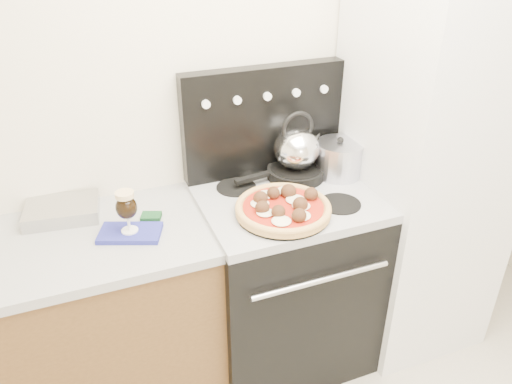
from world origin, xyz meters
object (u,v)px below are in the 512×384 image
stove_body (284,282)px  beer_glass (127,212)px  tea_kettle (297,145)px  oven_mitt (130,233)px  pizza (283,206)px  base_cabinet (41,342)px  skillet (296,173)px  stock_pot (339,160)px  pizza_pan (283,213)px  fridge (423,166)px

stove_body → beer_glass: size_ratio=4.98×
tea_kettle → beer_glass: bearing=-160.5°
stove_body → oven_mitt: bearing=-177.7°
beer_glass → pizza: size_ratio=0.45×
stove_body → tea_kettle: tea_kettle is taller
stove_body → pizza: pizza is taller
base_cabinet → beer_glass: (0.42, -0.05, 0.58)m
base_cabinet → skillet: bearing=5.6°
stock_pot → stove_body: bearing=-163.1°
skillet → stove_body: bearing=-127.8°
oven_mitt → pizza_pan: bearing=-10.3°
fridge → beer_glass: 1.38m
pizza → fridge: bearing=8.2°
fridge → tea_kettle: size_ratio=8.24×
base_cabinet → fridge: (1.80, -0.05, 0.52)m
stove_body → fridge: (0.70, -0.03, 0.51)m
base_cabinet → tea_kettle: 1.39m
stove_body → pizza_pan: size_ratio=2.32×
tea_kettle → pizza: bearing=-116.9°
base_cabinet → tea_kettle: size_ratio=6.29×
stock_pot → oven_mitt: bearing=-173.0°
beer_glass → skillet: beer_glass is taller
fridge → stove_body: bearing=178.0°
fridge → oven_mitt: fridge is taller
pizza → tea_kettle: size_ratio=1.69×
base_cabinet → fridge: 1.88m
pizza_pan → beer_glass: bearing=169.7°
beer_glass → pizza_pan: 0.62m
base_cabinet → stove_body: size_ratio=1.65×
tea_kettle → stock_pot: size_ratio=1.08×
oven_mitt → beer_glass: size_ratio=1.34×
fridge → skillet: (-0.59, 0.17, -0.01)m
skillet → oven_mitt: bearing=-167.8°
base_cabinet → stock_pot: 1.52m
base_cabinet → oven_mitt: bearing=-7.1°
pizza_pan → tea_kettle: tea_kettle is taller
oven_mitt → skillet: bearing=12.2°
stove_body → base_cabinet: bearing=178.7°
pizza → stove_body: bearing=60.2°
base_cabinet → pizza_pan: size_ratio=3.82×
fridge → pizza: (-0.78, -0.11, 0.01)m
base_cabinet → tea_kettle: bearing=5.6°
oven_mitt → beer_glass: beer_glass is taller
tea_kettle → skillet: bearing=0.0°
pizza → tea_kettle: (0.19, 0.28, 0.12)m
base_cabinet → stove_body: stove_body is taller
stove_body → stock_pot: size_ratio=4.12×
tea_kettle → pizza_pan: bearing=-116.9°
oven_mitt → fridge: bearing=0.1°
fridge → pizza: bearing=-171.8°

